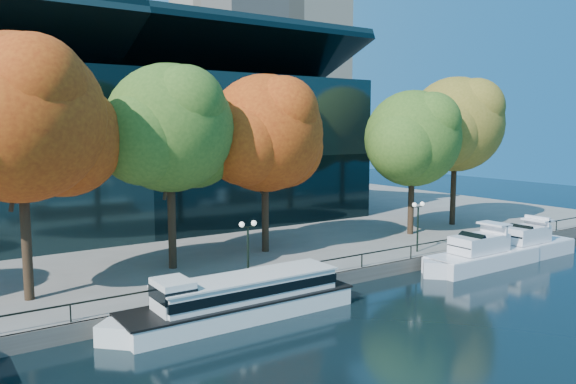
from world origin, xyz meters
TOP-DOWN VIEW (x-y plane):
  - ground at (0.00, 0.00)m, footprint 160.00×160.00m
  - promenade at (0.00, 36.38)m, footprint 90.00×67.08m
  - railing at (0.00, 3.25)m, footprint 88.20×0.08m
  - convention_building at (-4.00, 31.79)m, footprint 50.00×24.57m
  - tour_boat at (-6.35, 1.38)m, footprint 15.39×3.43m
  - cruiser_near at (15.05, 0.84)m, footprint 11.77×3.03m
  - cruiser_far at (21.23, 0.84)m, footprint 10.41×2.89m
  - tree_1 at (-15.86, 8.53)m, footprint 11.96×9.81m
  - tree_2 at (-6.06, 10.67)m, footprint 11.13×9.12m
  - tree_3 at (2.22, 11.45)m, footprint 11.58×9.49m
  - tree_4 at (17.33, 10.02)m, footprint 11.04×9.06m
  - tree_5 at (24.64, 11.13)m, footprint 11.88×9.74m
  - lamp_1 at (-3.67, 4.50)m, footprint 1.26×0.36m
  - lamp_2 at (12.04, 4.50)m, footprint 1.26×0.36m

SIDE VIEW (x-z plane):
  - ground at x=0.00m, z-range 0.00..0.00m
  - promenade at x=0.00m, z-range 0.00..1.00m
  - cruiser_near at x=15.05m, z-range -0.65..2.76m
  - cruiser_far at x=21.23m, z-range -0.62..2.78m
  - tour_boat at x=-6.35m, z-range -0.22..2.70m
  - railing at x=0.00m, z-range 1.44..2.43m
  - lamp_1 at x=-3.67m, z-range 1.97..6.00m
  - lamp_2 at x=12.04m, z-range 1.97..6.00m
  - convention_building at x=-4.00m, z-range -2.21..19.22m
  - tree_4 at x=17.33m, z-range 3.05..16.37m
  - tree_3 at x=2.22m, z-range 3.23..17.34m
  - tree_2 at x=-6.06m, z-range 3.54..17.90m
  - tree_5 at x=24.64m, z-range 3.52..18.46m
  - tree_1 at x=-15.86m, z-range 3.65..18.94m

